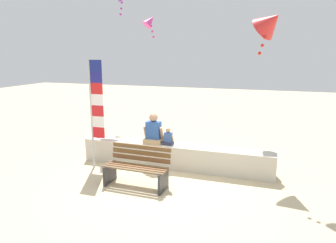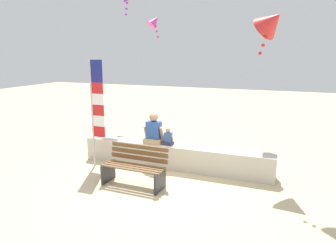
{
  "view_description": "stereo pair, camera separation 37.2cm",
  "coord_description": "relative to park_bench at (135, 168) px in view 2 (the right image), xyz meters",
  "views": [
    {
      "loc": [
        2.28,
        -6.36,
        2.92
      ],
      "look_at": [
        -0.18,
        0.99,
        1.22
      ],
      "focal_mm": 33.19,
      "sensor_mm": 36.0,
      "label": 1
    },
    {
      "loc": [
        2.63,
        -6.23,
        2.92
      ],
      "look_at": [
        -0.18,
        0.99,
        1.22
      ],
      "focal_mm": 33.19,
      "sensor_mm": 36.0,
      "label": 2
    }
  ],
  "objects": [
    {
      "name": "ground_plane",
      "position": [
        0.46,
        0.36,
        -0.41
      ],
      "size": [
        40.0,
        40.0,
        0.0
      ],
      "primitive_type": "plane",
      "color": "beige"
    },
    {
      "name": "seawall_ledge",
      "position": [
        0.46,
        1.35,
        -0.1
      ],
      "size": [
        5.02,
        0.53,
        0.62
      ],
      "primitive_type": "cube",
      "color": "beige",
      "rests_on": "ground"
    },
    {
      "name": "park_bench",
      "position": [
        0.0,
        0.0,
        0.0
      ],
      "size": [
        1.45,
        0.65,
        0.88
      ],
      "color": "brown",
      "rests_on": "ground"
    },
    {
      "name": "person_adult",
      "position": [
        -0.1,
        1.31,
        0.52
      ],
      "size": [
        0.53,
        0.39,
        0.8
      ],
      "color": "tan",
      "rests_on": "seawall_ledge"
    },
    {
      "name": "person_child",
      "position": [
        0.3,
        1.31,
        0.38
      ],
      "size": [
        0.29,
        0.21,
        0.44
      ],
      "color": "#32334B",
      "rests_on": "seawall_ledge"
    },
    {
      "name": "flag_banner",
      "position": [
        -1.44,
        0.69,
        1.22
      ],
      "size": [
        0.38,
        0.05,
        2.77
      ],
      "color": "#B7B7BC",
      "rests_on": "ground"
    },
    {
      "name": "kite_magenta",
      "position": [
        -1.34,
        4.24,
        3.58
      ],
      "size": [
        0.63,
        0.62,
        0.84
      ],
      "color": "#DB3D9E"
    },
    {
      "name": "kite_red",
      "position": [
        2.6,
        2.06,
        3.23
      ],
      "size": [
        1.02,
        0.96,
        1.18
      ],
      "color": "red"
    }
  ]
}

